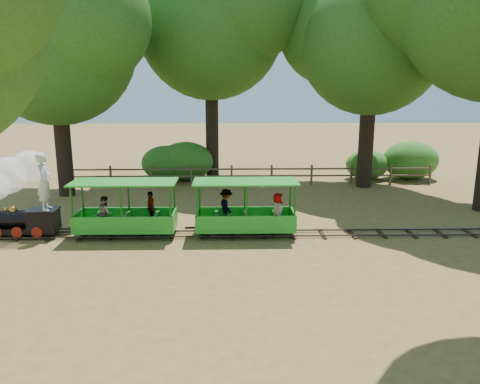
{
  "coord_description": "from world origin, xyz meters",
  "views": [
    {
      "loc": [
        -1.11,
        -14.88,
        4.96
      ],
      "look_at": [
        -0.75,
        0.5,
        1.38
      ],
      "focal_mm": 35.0,
      "sensor_mm": 36.0,
      "label": 1
    }
  ],
  "objects_px": {
    "locomotive": "(17,188)",
    "carriage_front": "(126,215)",
    "fence": "(252,173)",
    "carriage_rear": "(245,213)"
  },
  "relations": [
    {
      "from": "carriage_front",
      "to": "fence",
      "type": "relative_size",
      "value": 0.19
    },
    {
      "from": "carriage_front",
      "to": "carriage_rear",
      "type": "distance_m",
      "value": 3.94
    },
    {
      "from": "locomotive",
      "to": "fence",
      "type": "xyz_separation_m",
      "value": [
        7.99,
        7.94,
        -1.09
      ]
    },
    {
      "from": "carriage_front",
      "to": "carriage_rear",
      "type": "height_order",
      "value": "same"
    },
    {
      "from": "locomotive",
      "to": "carriage_rear",
      "type": "height_order",
      "value": "locomotive"
    },
    {
      "from": "locomotive",
      "to": "fence",
      "type": "height_order",
      "value": "locomotive"
    },
    {
      "from": "locomotive",
      "to": "carriage_rear",
      "type": "xyz_separation_m",
      "value": [
        7.4,
        -0.06,
        -0.89
      ]
    },
    {
      "from": "carriage_front",
      "to": "carriage_rear",
      "type": "xyz_separation_m",
      "value": [
        3.94,
        0.0,
        0.04
      ]
    },
    {
      "from": "carriage_rear",
      "to": "fence",
      "type": "relative_size",
      "value": 0.19
    },
    {
      "from": "locomotive",
      "to": "carriage_front",
      "type": "bearing_deg",
      "value": -1.04
    }
  ]
}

